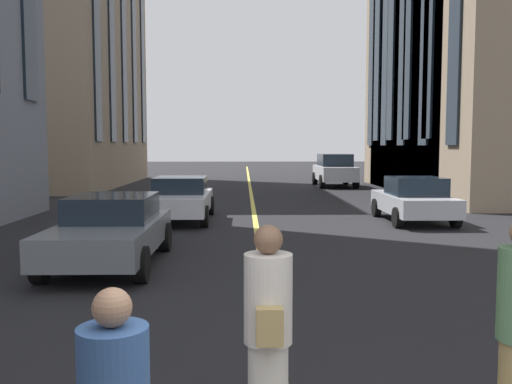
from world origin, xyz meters
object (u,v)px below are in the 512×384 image
at_px(car_white_parked_a, 180,198).
at_px(pedestrian_near, 268,335).
at_px(car_white_parked_b, 335,170).
at_px(car_silver_trailing, 414,199).
at_px(car_grey_near, 111,229).

distance_m(car_white_parked_a, pedestrian_near, 13.44).
bearing_deg(car_white_parked_a, car_white_parked_b, -26.54).
bearing_deg(car_silver_trailing, car_white_parked_b, 0.00).
xyz_separation_m(car_white_parked_a, car_white_parked_b, (14.54, -7.26, 0.27)).
bearing_deg(car_white_parked_a, pedestrian_near, -170.62).
xyz_separation_m(car_silver_trailing, car_white_parked_b, (15.05, 0.00, 0.27)).
bearing_deg(pedestrian_near, car_silver_trailing, -21.71).
xyz_separation_m(car_silver_trailing, car_grey_near, (-6.01, 7.89, 0.00)).
height_order(car_silver_trailing, pedestrian_near, pedestrian_near).
distance_m(car_white_parked_b, pedestrian_near, 28.26).
xyz_separation_m(car_white_parked_b, car_grey_near, (-21.07, 7.89, -0.27)).
xyz_separation_m(car_silver_trailing, car_white_parked_a, (0.52, 7.26, 0.00)).
bearing_deg(car_grey_near, car_white_parked_a, -5.47).
relative_size(car_grey_near, pedestrian_near, 2.51).
bearing_deg(car_silver_trailing, car_grey_near, 127.32).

